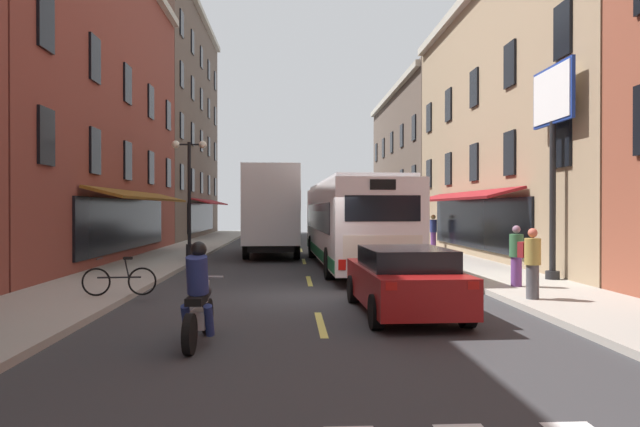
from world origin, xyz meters
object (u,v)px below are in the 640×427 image
object	(u,v)px
motorcycle_rider	(199,300)
pedestrian_mid	(404,233)
sedan_mid	(275,231)
bicycle_near	(119,280)
pedestrian_rear	(516,255)
pedestrian_near	(532,262)
box_truck	(272,212)
sedan_near	(404,280)
street_lamp_twin	(189,193)
billboard_sign	(553,121)
pedestrian_far	(433,231)
transit_bus	(351,222)

from	to	relation	value
motorcycle_rider	pedestrian_mid	xyz separation A→B (m)	(7.19, 19.06, 0.29)
sedan_mid	pedestrian_mid	distance (m)	11.91
bicycle_near	pedestrian_rear	xyz separation A→B (m)	(9.99, 1.10, 0.46)
bicycle_near	pedestrian_near	xyz separation A→B (m)	(9.50, -0.98, 0.48)
box_truck	sedan_near	world-z (taller)	box_truck
pedestrian_near	street_lamp_twin	world-z (taller)	street_lamp_twin
sedan_near	bicycle_near	bearing A→B (deg)	162.80
billboard_sign	pedestrian_far	xyz separation A→B (m)	(-0.23, 12.91, -3.71)
transit_bus	motorcycle_rider	bearing A→B (deg)	-107.22
pedestrian_far	pedestrian_rear	bearing A→B (deg)	-162.56
motorcycle_rider	billboard_sign	bearing A→B (deg)	37.35
sedan_near	sedan_mid	size ratio (longest dim) A/B	0.95
sedan_mid	box_truck	bearing A→B (deg)	-89.27
billboard_sign	motorcycle_rider	bearing A→B (deg)	-142.65
pedestrian_mid	pedestrian_rear	distance (m)	13.57
sedan_mid	bicycle_near	world-z (taller)	sedan_mid
billboard_sign	sedan_near	distance (m)	8.04
sedan_near	pedestrian_mid	size ratio (longest dim) A/B	2.64
sedan_mid	street_lamp_twin	distance (m)	14.98
transit_bus	pedestrian_rear	size ratio (longest dim) A/B	7.80
sedan_mid	pedestrian_far	distance (m)	12.34
sedan_mid	motorcycle_rider	distance (m)	28.91
sedan_near	pedestrian_near	bearing A→B (deg)	17.54
billboard_sign	pedestrian_near	world-z (taller)	billboard_sign
motorcycle_rider	street_lamp_twin	size ratio (longest dim) A/B	0.43
motorcycle_rider	pedestrian_near	world-z (taller)	pedestrian_near
box_truck	pedestrian_far	world-z (taller)	box_truck
billboard_sign	sedan_near	world-z (taller)	billboard_sign
transit_bus	bicycle_near	size ratio (longest dim) A/B	7.33
box_truck	motorcycle_rider	xyz separation A→B (m)	(-0.63, -17.46, -1.36)
transit_bus	pedestrian_mid	distance (m)	7.76
sedan_mid	street_lamp_twin	bearing A→B (deg)	-102.25
pedestrian_near	sedan_mid	bearing A→B (deg)	-104.94
box_truck	pedestrian_far	bearing A→B (deg)	16.24
transit_bus	street_lamp_twin	bearing A→B (deg)	160.50
sedan_mid	sedan_near	bearing A→B (deg)	-82.82
sedan_mid	motorcycle_rider	world-z (taller)	motorcycle_rider
box_truck	sedan_near	distance (m)	15.43
billboard_sign	pedestrian_far	distance (m)	13.43
pedestrian_rear	pedestrian_near	bearing A→B (deg)	-41.64
billboard_sign	box_truck	bearing A→B (deg)	128.85
sedan_mid	pedestrian_mid	size ratio (longest dim) A/B	2.78
pedestrian_rear	motorcycle_rider	bearing A→B (deg)	-82.11
box_truck	street_lamp_twin	size ratio (longest dim) A/B	1.69
sedan_mid	billboard_sign	bearing A→B (deg)	-68.58
pedestrian_near	pedestrian_mid	size ratio (longest dim) A/B	0.96
billboard_sign	sedan_near	size ratio (longest dim) A/B	1.41
street_lamp_twin	bicycle_near	bearing A→B (deg)	-89.35
box_truck	sedan_near	size ratio (longest dim) A/B	1.86
box_truck	sedan_near	bearing A→B (deg)	-78.03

